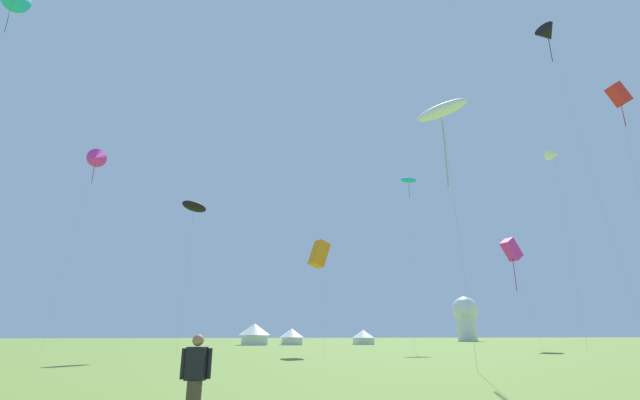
% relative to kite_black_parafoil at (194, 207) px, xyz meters
% --- Properties ---
extents(kite_black_parafoil, '(2.75, 3.84, 13.48)m').
position_rel_kite_black_parafoil_xyz_m(kite_black_parafoil, '(0.00, 0.00, 0.00)').
color(kite_black_parafoil, black).
rests_on(kite_black_parafoil, ground).
extents(kite_black_delta, '(3.74, 2.89, 32.01)m').
position_rel_kite_black_parafoil_xyz_m(kite_black_delta, '(33.97, -7.02, 17.92)').
color(kite_black_delta, black).
rests_on(kite_black_delta, ground).
extents(kite_cyan_parafoil, '(2.39, 1.24, 22.58)m').
position_rel_kite_black_parafoil_xyz_m(kite_cyan_parafoil, '(26.58, 14.06, 9.16)').
color(kite_cyan_parafoil, '#1EB7CC').
rests_on(kite_cyan_parafoil, ground).
extents(kite_red_box, '(2.53, 1.65, 19.33)m').
position_rel_kite_black_parafoil_xyz_m(kite_red_box, '(31.13, -15.70, 5.47)').
color(kite_red_box, red).
rests_on(kite_red_box, ground).
extents(kite_magenta_box, '(2.85, 3.25, 13.38)m').
position_rel_kite_black_parafoil_xyz_m(kite_magenta_box, '(37.84, 9.51, -1.02)').
color(kite_magenta_box, '#E02DA3').
rests_on(kite_magenta_box, ground).
extents(kite_white_parafoil, '(3.16, 4.03, 15.75)m').
position_rel_kite_black_parafoil_xyz_m(kite_white_parafoil, '(16.56, -16.84, 2.18)').
color(kite_white_parafoil, white).
rests_on(kite_white_parafoil, ground).
extents(kite_magenta_delta, '(3.26, 3.12, 23.91)m').
position_rel_kite_black_parafoil_xyz_m(kite_magenta_delta, '(-14.02, 13.79, 9.57)').
color(kite_magenta_delta, '#E02DA3').
rests_on(kite_magenta_delta, ground).
extents(kite_white_delta, '(1.84, 1.99, 21.51)m').
position_rel_kite_black_parafoil_xyz_m(kite_white_delta, '(37.69, -0.61, 7.69)').
color(kite_white_delta, white).
rests_on(kite_white_delta, ground).
extents(kite_orange_box, '(2.23, 1.82, 10.42)m').
position_rel_kite_black_parafoil_xyz_m(kite_orange_box, '(11.83, 1.21, -3.83)').
color(kite_orange_box, orange).
rests_on(kite_orange_box, ground).
extents(person_spectator, '(0.57, 0.32, 1.73)m').
position_rel_kite_black_parafoil_xyz_m(person_spectator, '(4.15, -30.28, -12.06)').
color(person_spectator, '#473828').
rests_on(person_spectator, ground).
extents(festival_tent_left, '(5.15, 5.15, 3.35)m').
position_rel_kite_black_parafoil_xyz_m(festival_tent_left, '(6.82, 35.05, -11.05)').
color(festival_tent_left, white).
rests_on(festival_tent_left, ground).
extents(festival_tent_right, '(3.98, 3.98, 2.59)m').
position_rel_kite_black_parafoil_xyz_m(festival_tent_right, '(12.92, 35.05, -11.47)').
color(festival_tent_right, white).
rests_on(festival_tent_right, ground).
extents(festival_tent_center, '(3.69, 3.69, 2.40)m').
position_rel_kite_black_parafoil_xyz_m(festival_tent_center, '(25.17, 35.05, -11.57)').
color(festival_tent_center, white).
rests_on(festival_tent_center, ground).
extents(observatory_dome, '(6.40, 6.40, 10.80)m').
position_rel_kite_black_parafoil_xyz_m(observatory_dome, '(60.28, 65.40, -6.89)').
color(observatory_dome, white).
rests_on(observatory_dome, ground).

